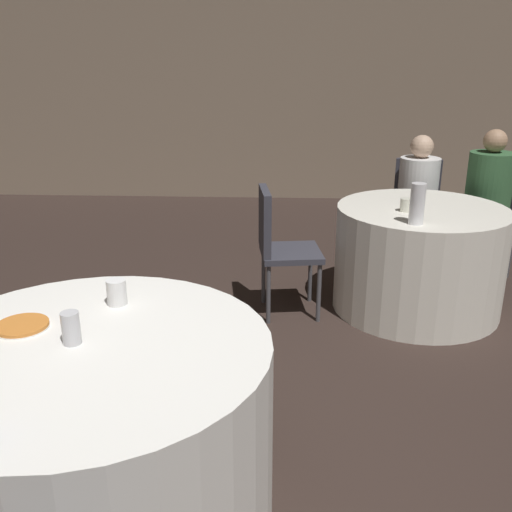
{
  "coord_description": "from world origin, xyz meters",
  "views": [
    {
      "loc": [
        0.56,
        -1.84,
        1.72
      ],
      "look_at": [
        0.44,
        0.65,
        0.84
      ],
      "focal_mm": 40.0,
      "sensor_mm": 36.0,
      "label": 1
    }
  ],
  "objects_px": {
    "chair_far_northeast": "(491,211)",
    "person_white_shirt": "(417,204)",
    "pizza_plate_near": "(22,326)",
    "bottle_far": "(417,204)",
    "chair_far_west": "(278,240)",
    "table_far": "(418,259)",
    "person_green_jacket": "(482,206)",
    "chair_far_north": "(416,202)",
    "soda_can_silver": "(71,328)",
    "table_near": "(96,431)"
  },
  "relations": [
    {
      "from": "chair_far_northeast",
      "to": "person_white_shirt",
      "type": "bearing_deg",
      "value": 33.85
    },
    {
      "from": "pizza_plate_near",
      "to": "bottle_far",
      "type": "height_order",
      "value": "bottle_far"
    },
    {
      "from": "chair_far_west",
      "to": "bottle_far",
      "type": "xyz_separation_m",
      "value": [
        0.84,
        -0.26,
        0.33
      ]
    },
    {
      "from": "table_far",
      "to": "person_white_shirt",
      "type": "bearing_deg",
      "value": 79.61
    },
    {
      "from": "chair_far_northeast",
      "to": "person_green_jacket",
      "type": "bearing_deg",
      "value": 90.0
    },
    {
      "from": "chair_far_northeast",
      "to": "chair_far_north",
      "type": "xyz_separation_m",
      "value": [
        -0.53,
        0.28,
        0.0
      ]
    },
    {
      "from": "chair_far_north",
      "to": "soda_can_silver",
      "type": "bearing_deg",
      "value": 68.0
    },
    {
      "from": "table_near",
      "to": "chair_far_northeast",
      "type": "bearing_deg",
      "value": 48.81
    },
    {
      "from": "person_white_shirt",
      "to": "person_green_jacket",
      "type": "bearing_deg",
      "value": 163.58
    },
    {
      "from": "table_near",
      "to": "chair_far_west",
      "type": "bearing_deg",
      "value": 70.38
    },
    {
      "from": "table_far",
      "to": "chair_far_north",
      "type": "xyz_separation_m",
      "value": [
        0.18,
        0.97,
        0.17
      ]
    },
    {
      "from": "pizza_plate_near",
      "to": "soda_can_silver",
      "type": "relative_size",
      "value": 1.64
    },
    {
      "from": "chair_far_west",
      "to": "chair_far_northeast",
      "type": "bearing_deg",
      "value": 108.43
    },
    {
      "from": "chair_far_north",
      "to": "person_white_shirt",
      "type": "bearing_deg",
      "value": 90.0
    },
    {
      "from": "person_white_shirt",
      "to": "person_green_jacket",
      "type": "relative_size",
      "value": 0.93
    },
    {
      "from": "soda_can_silver",
      "to": "chair_far_west",
      "type": "bearing_deg",
      "value": 68.85
    },
    {
      "from": "person_green_jacket",
      "to": "pizza_plate_near",
      "type": "bearing_deg",
      "value": 89.9
    },
    {
      "from": "table_near",
      "to": "chair_far_west",
      "type": "height_order",
      "value": "chair_far_west"
    },
    {
      "from": "table_near",
      "to": "chair_far_west",
      "type": "xyz_separation_m",
      "value": [
        0.67,
        1.88,
        0.17
      ]
    },
    {
      "from": "chair_far_west",
      "to": "bottle_far",
      "type": "height_order",
      "value": "bottle_far"
    },
    {
      "from": "person_green_jacket",
      "to": "chair_far_northeast",
      "type": "bearing_deg",
      "value": -90.0
    },
    {
      "from": "chair_far_northeast",
      "to": "soda_can_silver",
      "type": "relative_size",
      "value": 7.24
    },
    {
      "from": "bottle_far",
      "to": "pizza_plate_near",
      "type": "bearing_deg",
      "value": -140.34
    },
    {
      "from": "chair_far_northeast",
      "to": "chair_far_north",
      "type": "height_order",
      "value": "same"
    },
    {
      "from": "chair_far_northeast",
      "to": "soda_can_silver",
      "type": "xyz_separation_m",
      "value": [
        -2.41,
        -2.68,
        0.26
      ]
    },
    {
      "from": "table_far",
      "to": "person_white_shirt",
      "type": "relative_size",
      "value": 1.05
    },
    {
      "from": "chair_far_west",
      "to": "person_green_jacket",
      "type": "xyz_separation_m",
      "value": [
        1.58,
        0.71,
        0.07
      ]
    },
    {
      "from": "chair_far_west",
      "to": "pizza_plate_near",
      "type": "relative_size",
      "value": 4.41
    },
    {
      "from": "pizza_plate_near",
      "to": "chair_far_northeast",
      "type": "bearing_deg",
      "value": 44.2
    },
    {
      "from": "pizza_plate_near",
      "to": "soda_can_silver",
      "type": "distance_m",
      "value": 0.26
    },
    {
      "from": "chair_far_northeast",
      "to": "person_green_jacket",
      "type": "relative_size",
      "value": 0.74
    },
    {
      "from": "table_far",
      "to": "bottle_far",
      "type": "height_order",
      "value": "bottle_far"
    },
    {
      "from": "table_far",
      "to": "bottle_far",
      "type": "relative_size",
      "value": 4.58
    },
    {
      "from": "person_green_jacket",
      "to": "bottle_far",
      "type": "relative_size",
      "value": 4.69
    },
    {
      "from": "chair_far_north",
      "to": "pizza_plate_near",
      "type": "distance_m",
      "value": 3.56
    },
    {
      "from": "chair_far_west",
      "to": "soda_can_silver",
      "type": "height_order",
      "value": "chair_far_west"
    },
    {
      "from": "bottle_far",
      "to": "person_white_shirt",
      "type": "bearing_deg",
      "value": 76.61
    },
    {
      "from": "person_green_jacket",
      "to": "soda_can_silver",
      "type": "bearing_deg",
      "value": 93.93
    },
    {
      "from": "bottle_far",
      "to": "chair_far_northeast",
      "type": "bearing_deg",
      "value": 51.96
    },
    {
      "from": "table_far",
      "to": "soda_can_silver",
      "type": "bearing_deg",
      "value": -130.52
    },
    {
      "from": "chair_far_west",
      "to": "person_white_shirt",
      "type": "distance_m",
      "value": 1.47
    },
    {
      "from": "person_white_shirt",
      "to": "table_far",
      "type": "bearing_deg",
      "value": 90.0
    },
    {
      "from": "table_near",
      "to": "person_white_shirt",
      "type": "bearing_deg",
      "value": 57.41
    },
    {
      "from": "chair_far_north",
      "to": "soda_can_silver",
      "type": "distance_m",
      "value": 3.52
    },
    {
      "from": "table_far",
      "to": "chair_far_west",
      "type": "bearing_deg",
      "value": -172.56
    },
    {
      "from": "pizza_plate_near",
      "to": "bottle_far",
      "type": "relative_size",
      "value": 0.79
    },
    {
      "from": "person_green_jacket",
      "to": "pizza_plate_near",
      "type": "distance_m",
      "value": 3.54
    },
    {
      "from": "person_green_jacket",
      "to": "pizza_plate_near",
      "type": "relative_size",
      "value": 5.92
    },
    {
      "from": "table_near",
      "to": "person_white_shirt",
      "type": "relative_size",
      "value": 1.22
    },
    {
      "from": "person_green_jacket",
      "to": "chair_far_north",
      "type": "bearing_deg",
      "value": 2.6
    }
  ]
}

